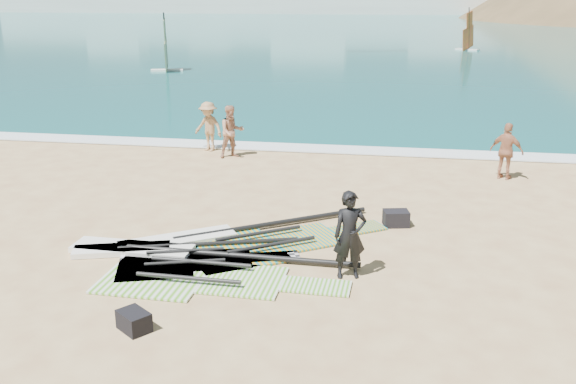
% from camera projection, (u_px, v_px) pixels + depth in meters
% --- Properties ---
extents(ground, '(300.00, 300.00, 0.00)m').
position_uv_depth(ground, '(268.00, 314.00, 11.32)').
color(ground, '#D2B47B').
rests_on(ground, ground).
extents(sea, '(300.00, 240.00, 0.06)m').
position_uv_depth(sea, '(392.00, 17.00, 135.41)').
color(sea, '#0D515E').
rests_on(sea, ground).
extents(surf_line, '(300.00, 1.20, 0.04)m').
position_uv_depth(surf_line, '(336.00, 150.00, 22.88)').
color(surf_line, white).
rests_on(surf_line, ground).
extents(rig_grey, '(4.99, 2.78, 0.19)m').
position_uv_depth(rig_grey, '(166.00, 255.00, 13.69)').
color(rig_grey, '#27272A').
rests_on(rig_grey, ground).
extents(rig_green, '(6.32, 2.54, 0.20)m').
position_uv_depth(rig_green, '(180.00, 263.00, 13.28)').
color(rig_green, '#50A918').
rests_on(rig_green, ground).
extents(rig_orange, '(5.94, 4.50, 0.20)m').
position_uv_depth(rig_orange, '(237.00, 240.00, 14.54)').
color(rig_orange, '#FFA710').
rests_on(rig_orange, ground).
extents(gear_bag_near, '(0.68, 0.55, 0.38)m').
position_uv_depth(gear_bag_near, '(396.00, 218.00, 15.51)').
color(gear_bag_near, black).
rests_on(gear_bag_near, ground).
extents(gear_bag_far, '(0.68, 0.65, 0.33)m').
position_uv_depth(gear_bag_far, '(134.00, 321.00, 10.74)').
color(gear_bag_far, black).
rests_on(gear_bag_far, ground).
extents(person_wetsuit, '(0.74, 0.58, 1.78)m').
position_uv_depth(person_wetsuit, '(350.00, 235.00, 12.52)').
color(person_wetsuit, black).
rests_on(person_wetsuit, ground).
extents(beachgoer_left, '(1.09, 1.03, 1.78)m').
position_uv_depth(beachgoer_left, '(232.00, 132.00, 21.69)').
color(beachgoer_left, tan).
rests_on(beachgoer_left, ground).
extents(beachgoer_mid, '(1.29, 1.02, 1.75)m').
position_uv_depth(beachgoer_mid, '(209.00, 127.00, 22.58)').
color(beachgoer_mid, '#A67E54').
rests_on(beachgoer_mid, ground).
extents(beachgoer_back, '(1.08, 0.84, 1.71)m').
position_uv_depth(beachgoer_back, '(507.00, 151.00, 19.18)').
color(beachgoer_back, '#B67654').
rests_on(beachgoer_back, ground).
extents(windsurfer_left, '(2.32, 2.63, 4.07)m').
position_uv_depth(windsurfer_left, '(166.00, 54.00, 44.74)').
color(windsurfer_left, white).
rests_on(windsurfer_left, ground).
extents(windsurfer_centre, '(2.24, 2.40, 4.01)m').
position_uv_depth(windsurfer_centre, '(468.00, 38.00, 60.40)').
color(windsurfer_centre, white).
rests_on(windsurfer_centre, ground).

